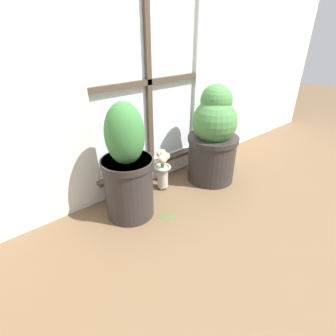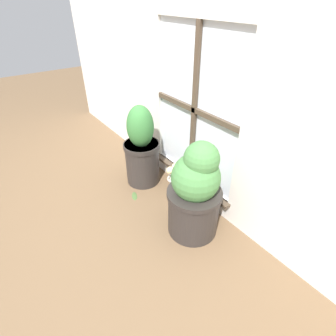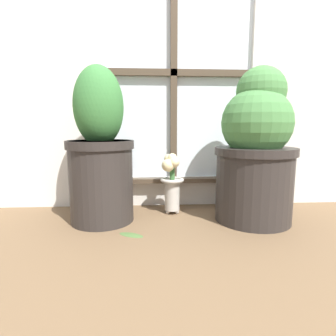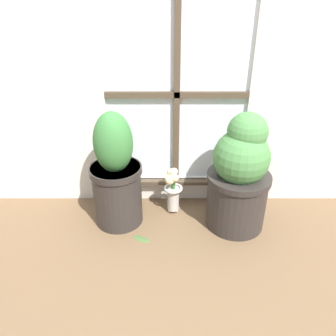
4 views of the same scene
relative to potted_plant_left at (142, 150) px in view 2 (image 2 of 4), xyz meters
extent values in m
plane|color=brown|center=(0.36, -0.24, -0.32)|extent=(10.00, 10.00, 0.00)
cube|color=silver|center=(-0.96, 0.26, 0.93)|extent=(1.77, 0.05, 2.50)
cube|color=silver|center=(0.36, 0.26, -0.24)|extent=(0.86, 0.05, 0.16)
cube|color=white|center=(0.36, 0.28, 0.42)|extent=(0.86, 0.02, 1.15)
cube|color=#4C3D2D|center=(0.36, 0.25, 0.42)|extent=(0.04, 0.03, 1.15)
cube|color=#4C3D2D|center=(0.36, 0.25, 0.42)|extent=(0.86, 0.03, 0.04)
cube|color=#4C3D2D|center=(0.36, 0.22, -0.17)|extent=(0.92, 0.06, 0.02)
cylinder|color=#2D2826|center=(0.00, 0.00, -0.13)|extent=(0.29, 0.29, 0.38)
cylinder|color=#2D2826|center=(0.00, 0.00, 0.04)|extent=(0.31, 0.31, 0.04)
cylinder|color=#38281E|center=(0.00, 0.00, 0.06)|extent=(0.27, 0.27, 0.01)
ellipsoid|color=#387538|center=(0.00, 0.00, 0.22)|extent=(0.22, 0.22, 0.36)
ellipsoid|color=#387538|center=(0.02, 0.08, 0.15)|extent=(0.19, 0.08, 0.20)
cylinder|color=#2D2826|center=(0.72, -0.03, -0.14)|extent=(0.35, 0.35, 0.35)
cylinder|color=#2D2826|center=(0.72, -0.03, 0.01)|extent=(0.37, 0.37, 0.03)
cylinder|color=#38281E|center=(0.72, -0.03, 0.03)|extent=(0.32, 0.32, 0.01)
sphere|color=#477F42|center=(0.72, -0.03, 0.14)|extent=(0.32, 0.32, 0.32)
sphere|color=#477F42|center=(0.74, -0.02, 0.29)|extent=(0.22, 0.22, 0.22)
ellipsoid|color=#477F42|center=(0.66, 0.05, 0.13)|extent=(0.18, 0.13, 0.20)
sphere|color=#BCB7AD|center=(0.34, 0.12, -0.31)|extent=(0.02, 0.02, 0.02)
sphere|color=#BCB7AD|center=(0.31, 0.08, -0.31)|extent=(0.02, 0.02, 0.02)
sphere|color=#BCB7AD|center=(0.36, 0.08, -0.31)|extent=(0.02, 0.02, 0.02)
cylinder|color=#BCB7AD|center=(0.34, 0.09, -0.22)|extent=(0.08, 0.08, 0.16)
torus|color=#BCB7AD|center=(0.34, 0.09, -0.14)|extent=(0.12, 0.12, 0.02)
cylinder|color=#386633|center=(0.34, 0.09, -0.10)|extent=(0.03, 0.03, 0.09)
sphere|color=beige|center=(0.34, 0.09, -0.03)|extent=(0.05, 0.05, 0.05)
sphere|color=beige|center=(0.34, 0.13, -0.04)|extent=(0.05, 0.05, 0.05)
sphere|color=beige|center=(0.32, 0.11, -0.03)|extent=(0.04, 0.04, 0.04)
sphere|color=beige|center=(0.32, 0.07, -0.06)|extent=(0.06, 0.06, 0.06)
sphere|color=beige|center=(0.35, 0.06, -0.05)|extent=(0.05, 0.05, 0.05)
ellipsoid|color=#476633|center=(0.15, -0.19, -0.31)|extent=(0.12, 0.09, 0.01)
camera|label=1|loc=(-0.69, -1.18, 0.73)|focal=28.00mm
camera|label=2|loc=(1.69, -0.97, 1.12)|focal=28.00mm
camera|label=3|loc=(0.24, -1.22, 0.12)|focal=28.00mm
camera|label=4|loc=(0.31, -1.66, 0.98)|focal=35.00mm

